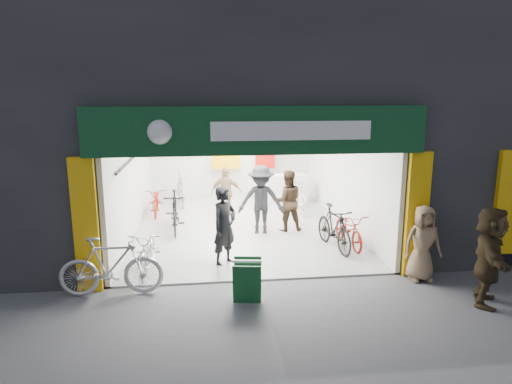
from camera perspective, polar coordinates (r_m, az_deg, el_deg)
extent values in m
plane|color=#56565B|center=(9.40, 0.25, -11.11)|extent=(60.00, 60.00, 0.00)
cube|color=#232326|center=(13.86, 1.91, 20.67)|extent=(16.00, 10.00, 4.50)
cube|color=#232326|center=(14.40, -24.76, 3.26)|extent=(5.00, 10.00, 3.50)
cube|color=#232326|center=(15.42, 20.54, 4.14)|extent=(6.00, 10.00, 3.50)
cube|color=#9E9E99|center=(13.14, -1.92, -4.11)|extent=(6.00, 8.00, 0.04)
cube|color=silver|center=(16.83, -3.19, 5.02)|extent=(6.00, 0.20, 3.20)
cube|color=silver|center=(12.88, -15.18, 2.34)|extent=(0.10, 8.00, 3.20)
cube|color=silver|center=(13.36, 10.75, 2.91)|extent=(0.10, 8.00, 3.20)
cube|color=white|center=(12.61, -2.03, 10.11)|extent=(6.00, 8.00, 0.10)
cube|color=black|center=(8.73, 0.18, 9.78)|extent=(6.00, 0.30, 0.30)
cube|color=black|center=(8.53, 0.36, 7.70)|extent=(6.40, 0.25, 0.90)
cube|color=white|center=(8.49, 4.54, 7.64)|extent=(3.00, 0.02, 0.35)
cube|color=#E0A90B|center=(9.11, -20.49, -4.01)|extent=(0.45, 0.12, 2.60)
cube|color=#E0A90B|center=(9.84, 19.45, -2.74)|extent=(0.45, 0.12, 2.60)
cube|color=#E0A90B|center=(10.80, 28.85, -1.19)|extent=(0.50, 0.12, 2.20)
cylinder|color=black|center=(12.20, -15.10, 4.19)|extent=(0.06, 5.00, 0.06)
cube|color=silver|center=(15.67, 3.83, 0.38)|extent=(1.40, 0.60, 1.00)
cube|color=white|center=(9.83, -0.62, 9.07)|extent=(1.30, 0.35, 0.04)
cube|color=white|center=(11.62, -1.60, 9.57)|extent=(1.30, 0.35, 0.04)
cube|color=white|center=(13.41, -2.32, 9.94)|extent=(1.30, 0.35, 0.04)
cube|color=white|center=(15.21, -2.88, 10.22)|extent=(1.30, 0.35, 0.04)
imported|color=silver|center=(10.02, -13.29, -7.03)|extent=(0.70, 1.83, 0.95)
imported|color=black|center=(12.61, -10.11, -2.46)|extent=(0.60, 1.88, 1.12)
imported|color=maroon|center=(14.48, -12.36, -1.12)|extent=(0.68, 1.71, 0.88)
imported|color=#A7A7AB|center=(15.54, -9.42, 0.35)|extent=(0.78, 1.90, 1.11)
imported|color=black|center=(11.16, 9.72, -4.47)|extent=(0.79, 1.87, 1.09)
imported|color=maroon|center=(11.51, 11.54, -4.58)|extent=(0.68, 1.70, 0.88)
imported|color=silver|center=(14.49, 5.15, -0.36)|extent=(0.68, 1.92, 1.13)
imported|color=#B1B0B5|center=(9.01, -17.68, -8.83)|extent=(1.92, 0.55, 1.15)
imported|color=black|center=(10.00, -3.98, -4.29)|extent=(0.76, 0.75, 1.77)
imported|color=#332417|center=(12.41, 3.93, -1.15)|extent=(0.84, 0.66, 1.70)
imported|color=black|center=(12.10, 0.62, -1.06)|extent=(1.30, 0.87, 1.87)
imported|color=#997E59|center=(13.87, -3.74, 0.00)|extent=(0.96, 0.51, 1.56)
imported|color=#896E50|center=(9.80, 20.11, -6.03)|extent=(0.77, 0.51, 1.56)
imported|color=#3A2D1A|center=(9.14, 27.14, -7.15)|extent=(1.31, 1.72, 1.81)
cube|color=#10401E|center=(8.23, -1.16, -11.53)|extent=(0.53, 0.26, 0.77)
cube|color=#10401E|center=(8.53, -1.05, -10.63)|extent=(0.53, 0.26, 0.77)
cube|color=white|center=(8.24, -1.12, -8.67)|extent=(0.53, 0.12, 0.05)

